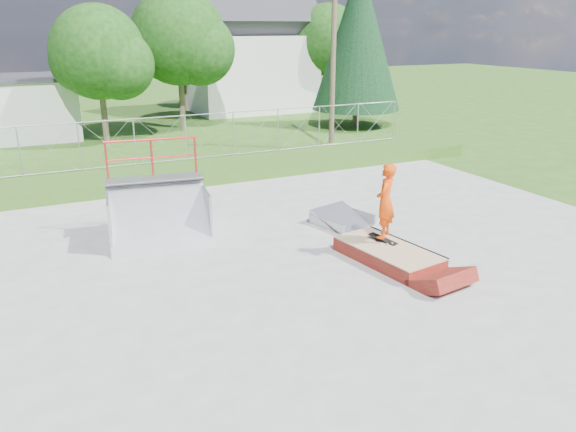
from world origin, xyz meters
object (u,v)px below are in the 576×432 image
(quarter_pipe, at_px, (157,195))
(skater, at_px, (385,204))
(flat_bank_ramp, at_px, (343,218))
(grind_box, at_px, (388,255))

(quarter_pipe, bearing_deg, skater, -27.67)
(flat_bank_ramp, distance_m, skater, 2.74)
(quarter_pipe, xyz_separation_m, skater, (4.85, -3.52, 0.08))
(flat_bank_ramp, height_order, skater, skater)
(skater, bearing_deg, flat_bank_ramp, -137.84)
(skater, bearing_deg, quarter_pipe, -77.00)
(flat_bank_ramp, xyz_separation_m, skater, (-0.29, -2.45, 1.18))
(grind_box, bearing_deg, flat_bank_ramp, 73.26)
(flat_bank_ramp, bearing_deg, grind_box, -113.52)
(quarter_pipe, height_order, skater, quarter_pipe)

